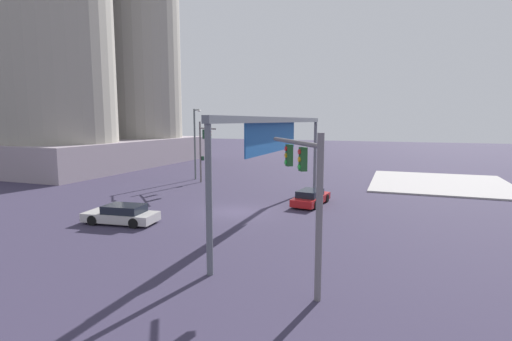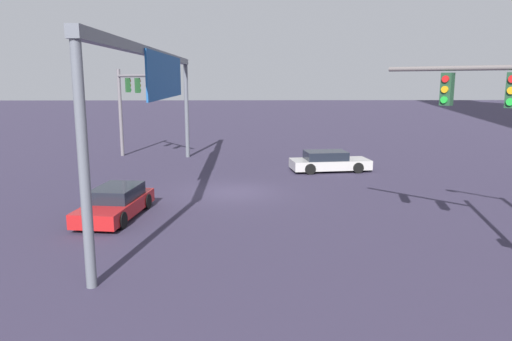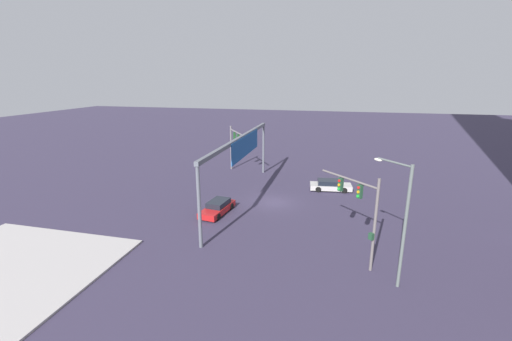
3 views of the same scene
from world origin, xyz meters
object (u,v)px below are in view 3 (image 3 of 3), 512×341
Objects in this scene: streetlamp_curved_arm at (401,216)px; sedan_car_approaching at (218,207)px; traffic_signal_opposite_side at (361,205)px; sedan_car_waiting_far at (330,185)px; traffic_signal_near_corner at (234,141)px.

sedan_car_approaching is at bearing 19.84° from streetlamp_curved_arm.
streetlamp_curved_arm is at bearing -179.16° from traffic_signal_opposite_side.
streetlamp_curved_arm is 18.73m from sedan_car_waiting_far.
traffic_signal_opposite_side reaches higher than sedan_car_waiting_far.
streetlamp_curved_arm is at bearing 4.12° from traffic_signal_near_corner.
streetlamp_curved_arm is at bearing -82.50° from sedan_car_waiting_far.
traffic_signal_opposite_side is 16.21m from sedan_car_waiting_far.
traffic_signal_near_corner is 1.30× the size of sedan_car_approaching.
streetlamp_curved_arm is at bearing 68.36° from sedan_car_approaching.
traffic_signal_near_corner reaches higher than sedan_car_waiting_far.
sedan_car_approaching is (-8.16, -14.68, -4.02)m from streetlamp_curved_arm.
traffic_signal_near_corner is at bearing -3.38° from streetlamp_curved_arm.
traffic_signal_near_corner reaches higher than sedan_car_approaching.
traffic_signal_near_corner is 15.34m from sedan_car_approaching.
traffic_signal_opposite_side is at bearing 4.34° from streetlamp_curved_arm.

